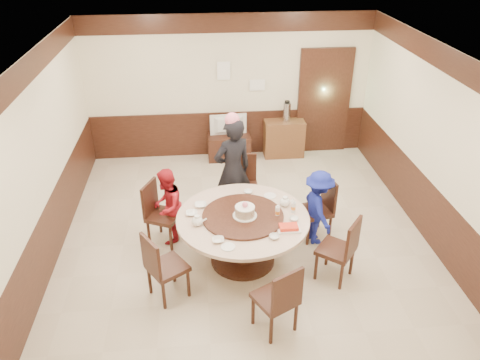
{
  "coord_description": "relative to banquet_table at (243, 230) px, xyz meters",
  "views": [
    {
      "loc": [
        -0.64,
        -5.78,
        4.3
      ],
      "look_at": [
        -0.09,
        -0.13,
        1.1
      ],
      "focal_mm": 35.0,
      "sensor_mm": 36.0,
      "label": 1
    }
  ],
  "objects": [
    {
      "name": "room",
      "position": [
        0.1,
        0.55,
        0.55
      ],
      "size": [
        6.0,
        6.04,
        2.84
      ],
      "color": "beige",
      "rests_on": "ground"
    },
    {
      "name": "banquet_table",
      "position": [
        0.0,
        0.0,
        0.0
      ],
      "size": [
        1.81,
        1.81,
        0.78
      ],
      "color": "#331910",
      "rests_on": "ground"
    },
    {
      "name": "chair_0",
      "position": [
        1.16,
        0.5,
        -0.23
      ],
      "size": [
        0.53,
        0.53,
        0.97
      ],
      "rotation": [
        0.0,
        0.0,
        1.79
      ],
      "color": "#331910",
      "rests_on": "ground"
    },
    {
      "name": "chair_1",
      "position": [
        0.16,
        1.29,
        -0.23
      ],
      "size": [
        0.45,
        0.46,
        0.97
      ],
      "rotation": [
        0.0,
        0.0,
        3.11
      ],
      "color": "#331910",
      "rests_on": "ground"
    },
    {
      "name": "chair_2",
      "position": [
        -1.13,
        0.59,
        -0.23
      ],
      "size": [
        0.59,
        0.58,
        0.97
      ],
      "rotation": [
        0.0,
        0.0,
        4.29
      ],
      "color": "#331910",
      "rests_on": "ground"
    },
    {
      "name": "chair_3",
      "position": [
        -1.04,
        -0.61,
        -0.23
      ],
      "size": [
        0.61,
        0.61,
        0.97
      ],
      "rotation": [
        0.0,
        0.0,
        5.29
      ],
      "color": "#331910",
      "rests_on": "ground"
    },
    {
      "name": "chair_4",
      "position": [
        0.26,
        -1.29,
        -0.23
      ],
      "size": [
        0.59,
        0.6,
        0.97
      ],
      "rotation": [
        0.0,
        0.0,
        6.77
      ],
      "color": "#331910",
      "rests_on": "ground"
    },
    {
      "name": "chair_5",
      "position": [
        1.21,
        -0.47,
        -0.23
      ],
      "size": [
        0.62,
        0.62,
        0.97
      ],
      "rotation": [
        0.0,
        0.0,
        7.18
      ],
      "color": "#331910",
      "rests_on": "ground"
    },
    {
      "name": "person_standing",
      "position": [
        -0.04,
        1.13,
        0.33
      ],
      "size": [
        0.74,
        0.62,
        1.73
      ],
      "primitive_type": "imported",
      "rotation": [
        0.0,
        0.0,
        3.53
      ],
      "color": "black",
      "rests_on": "ground"
    },
    {
      "name": "person_red",
      "position": [
        -1.05,
        0.62,
        0.06
      ],
      "size": [
        0.55,
        0.65,
        1.18
      ],
      "primitive_type": "imported",
      "rotation": [
        0.0,
        0.0,
        4.51
      ],
      "color": "#AD1721",
      "rests_on": "ground"
    },
    {
      "name": "person_blue",
      "position": [
        1.15,
        0.37,
        0.05
      ],
      "size": [
        0.54,
        0.81,
        1.17
      ],
      "primitive_type": "imported",
      "rotation": [
        0.0,
        0.0,
        1.72
      ],
      "color": "navy",
      "rests_on": "ground"
    },
    {
      "name": "birthday_cake",
      "position": [
        0.02,
        -0.02,
        0.32
      ],
      "size": [
        0.33,
        0.33,
        0.22
      ],
      "color": "white",
      "rests_on": "banquet_table"
    },
    {
      "name": "teapot_left",
      "position": [
        -0.62,
        -0.13,
        0.28
      ],
      "size": [
        0.17,
        0.15,
        0.13
      ],
      "primitive_type": "ellipsoid",
      "color": "white",
      "rests_on": "banquet_table"
    },
    {
      "name": "teapot_right",
      "position": [
        0.62,
        0.22,
        0.28
      ],
      "size": [
        0.17,
        0.15,
        0.13
      ],
      "primitive_type": "ellipsoid",
      "color": "white",
      "rests_on": "banquet_table"
    },
    {
      "name": "bowl_0",
      "position": [
        -0.56,
        0.32,
        0.24
      ],
      "size": [
        0.17,
        0.17,
        0.04
      ],
      "primitive_type": "imported",
      "color": "white",
      "rests_on": "banquet_table"
    },
    {
      "name": "bowl_1",
      "position": [
        0.35,
        -0.52,
        0.24
      ],
      "size": [
        0.13,
        0.13,
        0.04
      ],
      "primitive_type": "imported",
      "color": "white",
      "rests_on": "banquet_table"
    },
    {
      "name": "bowl_2",
      "position": [
        -0.36,
        -0.51,
        0.24
      ],
      "size": [
        0.15,
        0.15,
        0.04
      ],
      "primitive_type": "imported",
      "color": "white",
      "rests_on": "banquet_table"
    },
    {
      "name": "bowl_3",
      "position": [
        0.68,
        -0.14,
        0.24
      ],
      "size": [
        0.12,
        0.12,
        0.04
      ],
      "primitive_type": "imported",
      "color": "white",
      "rests_on": "banquet_table"
    },
    {
      "name": "bowl_4",
      "position": [
        -0.69,
        0.12,
        0.24
      ],
      "size": [
        0.16,
        0.16,
        0.04
      ],
      "primitive_type": "imported",
      "color": "white",
      "rests_on": "banquet_table"
    },
    {
      "name": "bowl_5",
      "position": [
        0.14,
        0.62,
        0.24
      ],
      "size": [
        0.13,
        0.13,
        0.04
      ],
      "primitive_type": "imported",
      "color": "white",
      "rests_on": "banquet_table"
    },
    {
      "name": "saucer_near",
      "position": [
        -0.25,
        -0.65,
        0.22
      ],
      "size": [
        0.18,
        0.18,
        0.01
      ],
      "primitive_type": "cylinder",
      "color": "white",
      "rests_on": "banquet_table"
    },
    {
      "name": "saucer_far",
      "position": [
        0.45,
        0.5,
        0.22
      ],
      "size": [
        0.18,
        0.18,
        0.01
      ],
      "primitive_type": "cylinder",
      "color": "white",
      "rests_on": "banquet_table"
    },
    {
      "name": "shrimp_platter",
      "position": [
        0.56,
        -0.35,
        0.24
      ],
      "size": [
        0.3,
        0.2,
        0.06
      ],
      "color": "white",
      "rests_on": "banquet_table"
    },
    {
      "name": "bottle_0",
      "position": [
        0.47,
        -0.04,
        0.3
      ],
      "size": [
        0.06,
        0.06,
        0.16
      ],
      "primitive_type": "cylinder",
      "color": "white",
      "rests_on": "banquet_table"
    },
    {
      "name": "bottle_1",
      "position": [
        0.7,
        0.05,
        0.3
      ],
      "size": [
        0.06,
        0.06,
        0.16
      ],
      "primitive_type": "cylinder",
      "color": "white",
      "rests_on": "banquet_table"
    },
    {
      "name": "tv_stand",
      "position": [
        0.06,
        3.28,
        -0.28
      ],
      "size": [
        0.85,
        0.45,
        0.5
      ],
      "primitive_type": "cube",
      "color": "#331910",
      "rests_on": "ground"
    },
    {
      "name": "television",
      "position": [
        0.06,
        3.28,
        0.18
      ],
      "size": [
        0.73,
        0.15,
        0.42
      ],
      "primitive_type": "imported",
      "rotation": [
        0.0,
        0.0,
        3.22
      ],
      "color": "#949496",
      "rests_on": "tv_stand"
    },
    {
      "name": "side_cabinet",
      "position": [
        1.18,
        3.31,
        -0.16
      ],
      "size": [
        0.8,
        0.4,
        0.75
      ],
      "primitive_type": "cube",
      "color": "brown",
      "rests_on": "ground"
    },
    {
      "name": "thermos",
      "position": [
        1.21,
        3.31,
        0.41
      ],
      "size": [
        0.15,
        0.15,
        0.38
      ],
      "primitive_type": "cylinder",
      "color": "silver",
      "rests_on": "side_cabinet"
    },
    {
      "name": "notice_left",
      "position": [
        -0.01,
        3.49,
        1.22
      ],
      "size": [
        0.25,
        0.0,
        0.35
      ],
      "primitive_type": "cube",
      "color": "white",
      "rests_on": "room"
    },
    {
      "name": "notice_right",
      "position": [
        0.64,
        3.49,
        0.92
      ],
      "size": [
        0.3,
        0.0,
        0.22
      ],
      "primitive_type": "cube",
      "color": "white",
      "rests_on": "room"
    }
  ]
}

